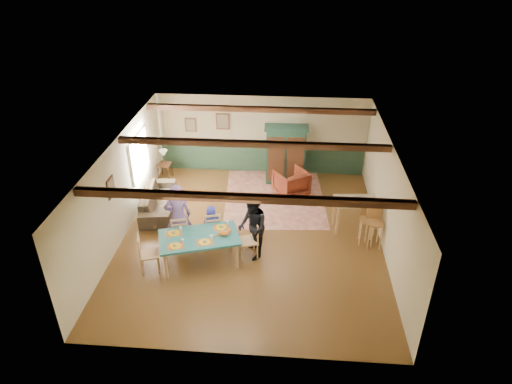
# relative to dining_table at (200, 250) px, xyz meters

# --- Properties ---
(floor) EXTENTS (8.00, 8.00, 0.00)m
(floor) POSITION_rel_dining_table_xyz_m (1.19, 1.21, -0.40)
(floor) COLOR #503316
(floor) RESTS_ON ground
(wall_back) EXTENTS (7.00, 0.02, 2.70)m
(wall_back) POSITION_rel_dining_table_xyz_m (1.19, 5.21, 0.95)
(wall_back) COLOR beige
(wall_back) RESTS_ON floor
(wall_left) EXTENTS (0.02, 8.00, 2.70)m
(wall_left) POSITION_rel_dining_table_xyz_m (-2.31, 1.21, 0.95)
(wall_left) COLOR beige
(wall_left) RESTS_ON floor
(wall_right) EXTENTS (0.02, 8.00, 2.70)m
(wall_right) POSITION_rel_dining_table_xyz_m (4.69, 1.21, 0.95)
(wall_right) COLOR beige
(wall_right) RESTS_ON floor
(ceiling) EXTENTS (7.00, 8.00, 0.02)m
(ceiling) POSITION_rel_dining_table_xyz_m (1.19, 1.21, 2.30)
(ceiling) COLOR silver
(ceiling) RESTS_ON wall_back
(wainscot_back) EXTENTS (6.95, 0.03, 0.90)m
(wainscot_back) POSITION_rel_dining_table_xyz_m (1.19, 5.19, 0.05)
(wainscot_back) COLOR #223F2C
(wainscot_back) RESTS_ON floor
(ceiling_beam_front) EXTENTS (6.95, 0.16, 0.16)m
(ceiling_beam_front) POSITION_rel_dining_table_xyz_m (1.19, -1.09, 2.21)
(ceiling_beam_front) COLOR #321B0D
(ceiling_beam_front) RESTS_ON ceiling
(ceiling_beam_mid) EXTENTS (6.95, 0.16, 0.16)m
(ceiling_beam_mid) POSITION_rel_dining_table_xyz_m (1.19, 1.61, 2.21)
(ceiling_beam_mid) COLOR #321B0D
(ceiling_beam_mid) RESTS_ON ceiling
(ceiling_beam_back) EXTENTS (6.95, 0.16, 0.16)m
(ceiling_beam_back) POSITION_rel_dining_table_xyz_m (1.19, 4.21, 2.21)
(ceiling_beam_back) COLOR #321B0D
(ceiling_beam_back) RESTS_ON ceiling
(window_left) EXTENTS (0.06, 1.60, 1.30)m
(window_left) POSITION_rel_dining_table_xyz_m (-2.28, 2.91, 1.15)
(window_left) COLOR white
(window_left) RESTS_ON wall_left
(picture_left_wall) EXTENTS (0.04, 0.42, 0.52)m
(picture_left_wall) POSITION_rel_dining_table_xyz_m (-2.28, 0.61, 1.35)
(picture_left_wall) COLOR gray
(picture_left_wall) RESTS_ON wall_left
(picture_back_a) EXTENTS (0.45, 0.04, 0.55)m
(picture_back_a) POSITION_rel_dining_table_xyz_m (-0.11, 5.18, 1.40)
(picture_back_a) COLOR gray
(picture_back_a) RESTS_ON wall_back
(picture_back_b) EXTENTS (0.38, 0.04, 0.48)m
(picture_back_b) POSITION_rel_dining_table_xyz_m (-1.21, 5.18, 1.25)
(picture_back_b) COLOR gray
(picture_back_b) RESTS_ON wall_back
(dining_table) EXTENTS (2.17, 1.60, 0.81)m
(dining_table) POSITION_rel_dining_table_xyz_m (0.00, 0.00, 0.00)
(dining_table) COLOR #1D5E5A
(dining_table) RESTS_ON floor
(dining_chair_far_left) EXTENTS (0.57, 0.59, 1.02)m
(dining_chair_far_left) POSITION_rel_dining_table_xyz_m (-0.64, 0.61, 0.11)
(dining_chair_far_left) COLOR tan
(dining_chair_far_left) RESTS_ON floor
(dining_chair_far_right) EXTENTS (0.57, 0.59, 1.02)m
(dining_chair_far_right) POSITION_rel_dining_table_xyz_m (0.18, 0.87, 0.11)
(dining_chair_far_right) COLOR tan
(dining_chair_far_right) RESTS_ON floor
(dining_chair_end_left) EXTENTS (0.59, 0.57, 1.02)m
(dining_chair_end_left) POSITION_rel_dining_table_xyz_m (-1.18, -0.37, 0.11)
(dining_chair_end_left) COLOR tan
(dining_chair_end_left) RESTS_ON floor
(dining_chair_end_right) EXTENTS (0.59, 0.57, 1.02)m
(dining_chair_end_right) POSITION_rel_dining_table_xyz_m (1.18, 0.37, 0.11)
(dining_chair_end_right) COLOR tan
(dining_chair_end_right) RESTS_ON floor
(person_man) EXTENTS (0.78, 0.62, 1.85)m
(person_man) POSITION_rel_dining_table_xyz_m (-0.67, 0.69, 0.52)
(person_man) COLOR #7B5EA1
(person_man) RESTS_ON floor
(person_woman) EXTENTS (0.90, 1.02, 1.77)m
(person_woman) POSITION_rel_dining_table_xyz_m (1.28, 0.40, 0.48)
(person_woman) COLOR black
(person_woman) RESTS_ON floor
(person_child) EXTENTS (0.61, 0.49, 1.08)m
(person_child) POSITION_rel_dining_table_xyz_m (0.15, 0.95, 0.14)
(person_child) COLOR #2833A3
(person_child) RESTS_ON floor
(cat) EXTENTS (0.41, 0.26, 0.19)m
(cat) POSITION_rel_dining_table_xyz_m (0.60, 0.07, 0.50)
(cat) COLOR orange
(cat) RESTS_ON dining_table
(place_setting_near_left) EXTENTS (0.51, 0.44, 0.11)m
(place_setting_near_left) POSITION_rel_dining_table_xyz_m (-0.48, -0.43, 0.46)
(place_setting_near_left) COLOR gold
(place_setting_near_left) RESTS_ON dining_table
(place_setting_near_center) EXTENTS (0.51, 0.44, 0.11)m
(place_setting_near_center) POSITION_rel_dining_table_xyz_m (0.18, -0.22, 0.46)
(place_setting_near_center) COLOR gold
(place_setting_near_center) RESTS_ON dining_table
(place_setting_far_left) EXTENTS (0.51, 0.44, 0.11)m
(place_setting_far_left) POSITION_rel_dining_table_xyz_m (-0.64, 0.08, 0.46)
(place_setting_far_left) COLOR gold
(place_setting_far_left) RESTS_ON dining_table
(place_setting_far_right) EXTENTS (0.51, 0.44, 0.11)m
(place_setting_far_right) POSITION_rel_dining_table_xyz_m (0.48, 0.43, 0.46)
(place_setting_far_right) COLOR gold
(place_setting_far_right) RESTS_ON dining_table
(area_rug) EXTENTS (3.29, 3.82, 0.01)m
(area_rug) POSITION_rel_dining_table_xyz_m (1.72, 3.39, -0.40)
(area_rug) COLOR beige
(area_rug) RESTS_ON floor
(armoire) EXTENTS (1.41, 0.60, 1.97)m
(armoire) POSITION_rel_dining_table_xyz_m (2.02, 4.49, 0.58)
(armoire) COLOR #143227
(armoire) RESTS_ON floor
(armchair) EXTENTS (1.26, 1.27, 0.84)m
(armchair) POSITION_rel_dining_table_xyz_m (2.23, 3.64, 0.02)
(armchair) COLOR #44150D
(armchair) RESTS_ON floor
(sofa) EXTENTS (1.18, 2.35, 0.66)m
(sofa) POSITION_rel_dining_table_xyz_m (-1.72, 2.41, -0.07)
(sofa) COLOR #352D21
(sofa) RESTS_ON floor
(end_table) EXTENTS (0.48, 0.48, 0.54)m
(end_table) POSITION_rel_dining_table_xyz_m (-2.02, 4.42, -0.13)
(end_table) COLOR #321B0D
(end_table) RESTS_ON floor
(table_lamp) EXTENTS (0.30, 0.30, 0.49)m
(table_lamp) POSITION_rel_dining_table_xyz_m (-2.02, 4.42, 0.38)
(table_lamp) COLOR tan
(table_lamp) RESTS_ON end_table
(counter_table) EXTENTS (1.21, 0.77, 0.97)m
(counter_table) POSITION_rel_dining_table_xyz_m (3.99, 1.78, 0.08)
(counter_table) COLOR beige
(counter_table) RESTS_ON floor
(bar_stool_left) EXTENTS (0.46, 0.50, 1.18)m
(bar_stool_left) POSITION_rel_dining_table_xyz_m (4.25, 1.19, 0.19)
(bar_stool_left) COLOR #A67540
(bar_stool_left) RESTS_ON floor
(bar_stool_right) EXTENTS (0.46, 0.50, 1.19)m
(bar_stool_right) POSITION_rel_dining_table_xyz_m (4.43, 1.06, 0.19)
(bar_stool_right) COLOR #A67540
(bar_stool_right) RESTS_ON floor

